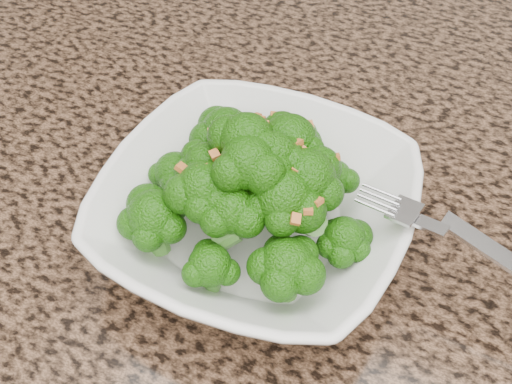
% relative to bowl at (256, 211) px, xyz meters
% --- Properties ---
extents(granite_counter, '(1.64, 1.04, 0.03)m').
position_rel_bowl_xyz_m(granite_counter, '(0.11, 0.04, -0.04)').
color(granite_counter, brown).
rests_on(granite_counter, cabinet).
extents(bowl, '(0.24, 0.24, 0.06)m').
position_rel_bowl_xyz_m(bowl, '(0.00, 0.00, 0.00)').
color(bowl, white).
rests_on(bowl, granite_counter).
extents(broccoli_pile, '(0.20, 0.20, 0.07)m').
position_rel_bowl_xyz_m(broccoli_pile, '(0.00, 0.00, 0.06)').
color(broccoli_pile, '#21660B').
rests_on(broccoli_pile, bowl).
extents(garlic_topping, '(0.12, 0.12, 0.01)m').
position_rel_bowl_xyz_m(garlic_topping, '(0.00, 0.00, 0.10)').
color(garlic_topping, '#CD7532').
rests_on(garlic_topping, broccoli_pile).
extents(fork, '(0.19, 0.06, 0.01)m').
position_rel_bowl_xyz_m(fork, '(0.13, 0.01, 0.03)').
color(fork, silver).
rests_on(fork, bowl).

